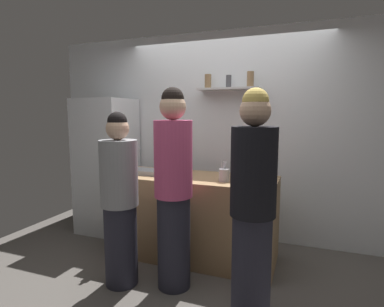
% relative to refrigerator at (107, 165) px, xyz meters
% --- Properties ---
extents(ground_plane, '(5.28, 5.28, 0.00)m').
position_rel_refrigerator_xyz_m(ground_plane, '(1.53, -0.85, -0.89)').
color(ground_plane, '#59544F').
extents(back_wall_assembly, '(4.80, 0.32, 2.60)m').
position_rel_refrigerator_xyz_m(back_wall_assembly, '(1.53, 0.40, 0.41)').
color(back_wall_assembly, white).
rests_on(back_wall_assembly, ground).
extents(refrigerator, '(0.66, 0.69, 1.78)m').
position_rel_refrigerator_xyz_m(refrigerator, '(0.00, 0.00, 0.00)').
color(refrigerator, silver).
rests_on(refrigerator, ground).
extents(counter, '(1.82, 0.70, 0.91)m').
position_rel_refrigerator_xyz_m(counter, '(1.36, -0.35, -0.44)').
color(counter, '#9E7A51').
rests_on(counter, ground).
extents(baking_pan, '(0.34, 0.24, 0.05)m').
position_rel_refrigerator_xyz_m(baking_pan, '(0.82, -0.41, 0.04)').
color(baking_pan, gray).
rests_on(baking_pan, counter).
extents(utensil_holder, '(0.11, 0.11, 0.22)m').
position_rel_refrigerator_xyz_m(utensil_holder, '(1.76, -0.48, 0.08)').
color(utensil_holder, '#B2B2B7').
rests_on(utensil_holder, counter).
extents(wine_bottle_green_glass, '(0.07, 0.07, 0.28)m').
position_rel_refrigerator_xyz_m(wine_bottle_green_glass, '(1.18, -0.20, 0.12)').
color(wine_bottle_green_glass, '#19471E').
rests_on(wine_bottle_green_glass, counter).
extents(wine_bottle_pale_glass, '(0.08, 0.08, 0.34)m').
position_rel_refrigerator_xyz_m(wine_bottle_pale_glass, '(0.62, -0.61, 0.15)').
color(wine_bottle_pale_glass, '#B2BFB2').
rests_on(wine_bottle_pale_glass, counter).
extents(wine_bottle_dark_glass, '(0.07, 0.07, 0.30)m').
position_rel_refrigerator_xyz_m(wine_bottle_dark_glass, '(1.24, -0.39, 0.13)').
color(wine_bottle_dark_glass, black).
rests_on(wine_bottle_dark_glass, counter).
extents(water_bottle_plastic, '(0.09, 0.09, 0.26)m').
position_rel_refrigerator_xyz_m(water_bottle_plastic, '(2.07, -0.23, 0.13)').
color(water_bottle_plastic, silver).
rests_on(water_bottle_plastic, counter).
extents(person_pink_top, '(0.34, 0.34, 1.81)m').
position_rel_refrigerator_xyz_m(person_pink_top, '(1.42, -0.99, 0.02)').
color(person_pink_top, '#262633').
rests_on(person_pink_top, ground).
extents(person_blonde, '(0.34, 0.34, 1.77)m').
position_rel_refrigerator_xyz_m(person_blonde, '(2.16, -1.21, -0.01)').
color(person_blonde, '#262633').
rests_on(person_blonde, ground).
extents(person_grey_hoodie, '(0.34, 0.34, 1.61)m').
position_rel_refrigerator_xyz_m(person_grey_hoodie, '(0.94, -1.12, -0.10)').
color(person_grey_hoodie, '#262633').
rests_on(person_grey_hoodie, ground).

